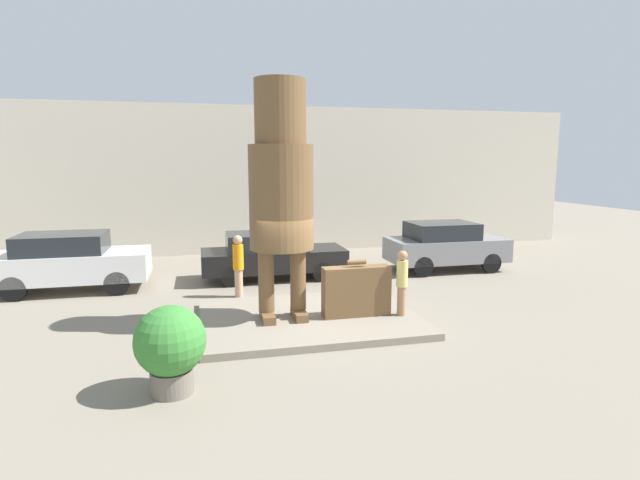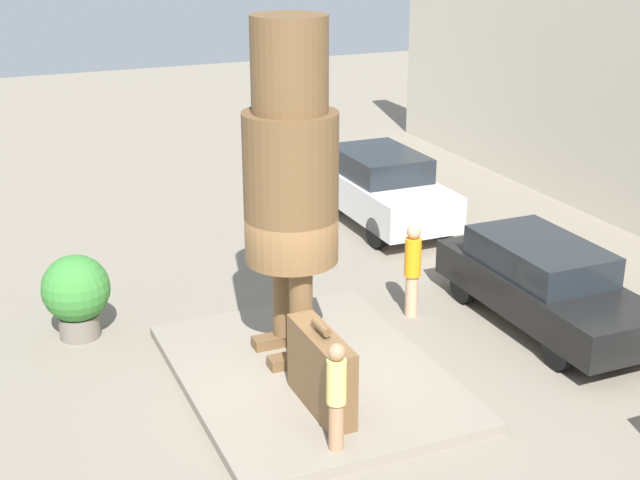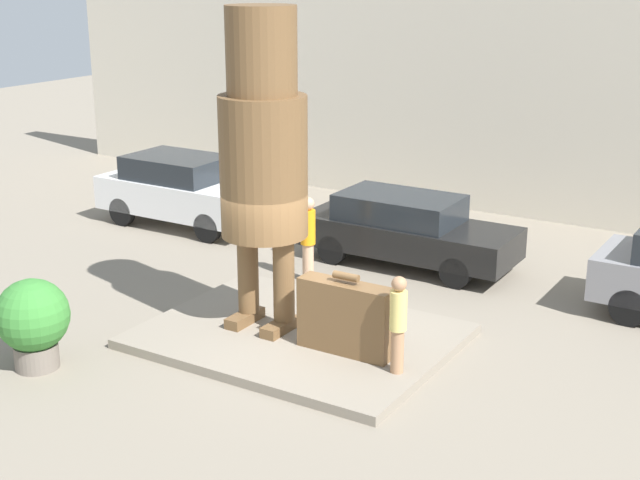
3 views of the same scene
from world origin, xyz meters
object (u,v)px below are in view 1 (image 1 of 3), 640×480
tourist (402,280)px  parked_car_white (70,261)px  statue_figure (281,182)px  giant_suitcase (356,291)px  planter_pot (170,345)px  worker_hivis (238,263)px  parked_car_grey (445,245)px  parked_car_black (272,255)px

tourist → parked_car_white: tourist is taller
statue_figure → giant_suitcase: statue_figure is taller
planter_pot → worker_hivis: size_ratio=0.84×
statue_figure → planter_pot: size_ratio=3.64×
statue_figure → tourist: 3.61m
worker_hivis → parked_car_grey: bearing=14.3°
parked_car_black → parked_car_grey: size_ratio=1.13×
parked_car_grey → parked_car_black: bearing=179.1°
tourist → planter_pot: 5.69m
statue_figure → worker_hivis: size_ratio=3.07×
statue_figure → giant_suitcase: 3.08m
parked_car_black → planter_pot: bearing=-109.8°
tourist → giant_suitcase: bearing=167.3°
giant_suitcase → parked_car_grey: parked_car_grey is taller
statue_figure → tourist: (2.76, -0.48, -2.29)m
parked_car_grey → tourist: bearing=-126.7°
parked_car_black → worker_hivis: bearing=-121.9°
planter_pot → worker_hivis: bearing=74.9°
parked_car_black → giant_suitcase: bearing=-74.8°
statue_figure → giant_suitcase: size_ratio=3.36×
statue_figure → tourist: size_ratio=3.46×
statue_figure → worker_hivis: statue_figure is taller
tourist → worker_hivis: worker_hivis is taller
parked_car_black → worker_hivis: (-1.21, -1.94, 0.16)m
parked_car_white → tourist: bearing=-30.7°
planter_pot → worker_hivis: 5.85m
parked_car_white → parked_car_grey: bearing=0.2°
statue_figure → parked_car_black: size_ratio=1.18×
parked_car_grey → worker_hivis: 7.48m
tourist → statue_figure: bearing=170.2°
statue_figure → parked_car_white: 7.47m
parked_car_white → worker_hivis: worker_hivis is taller
parked_car_white → statue_figure: bearing=-38.8°
parked_car_white → worker_hivis: bearing=-21.0°
parked_car_black → worker_hivis: 2.30m
parked_car_grey → worker_hivis: size_ratio=2.31×
statue_figure → planter_pot: 4.55m
parked_car_white → planter_pot: 8.10m
giant_suitcase → parked_car_black: bearing=105.2°
parked_car_black → tourist: bearing=-65.0°
parked_car_white → parked_car_black: bearing=1.4°
parked_car_white → parked_car_grey: (11.95, 0.04, -0.02)m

